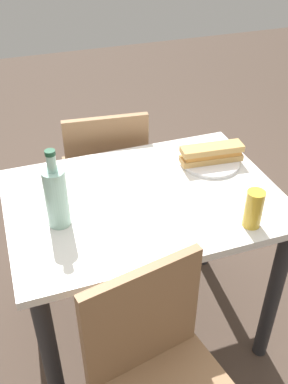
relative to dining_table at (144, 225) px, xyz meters
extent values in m
plane|color=#47382D|center=(0.00, 0.00, -0.62)|extent=(8.00, 8.00, 0.00)
cube|color=silver|center=(0.00, 0.00, 0.12)|extent=(1.00, 0.71, 0.03)
cylinder|color=#262628|center=(-0.44, -0.30, -0.25)|extent=(0.06, 0.06, 0.73)
cylinder|color=#262628|center=(0.44, -0.30, -0.25)|extent=(0.06, 0.06, 0.73)
cylinder|color=#262628|center=(-0.44, 0.30, -0.25)|extent=(0.06, 0.06, 0.73)
cylinder|color=#262628|center=(0.44, 0.30, -0.25)|extent=(0.06, 0.06, 0.73)
cube|color=#936B47|center=(0.00, 0.64, -0.16)|extent=(0.44, 0.44, 0.02)
cube|color=#936B47|center=(-0.02, 0.45, 0.05)|extent=(0.38, 0.07, 0.40)
cylinder|color=#936B47|center=(0.20, 0.79, -0.39)|extent=(0.04, 0.04, 0.45)
cylinder|color=#936B47|center=(-0.16, 0.83, -0.39)|extent=(0.04, 0.04, 0.45)
cylinder|color=#936B47|center=(0.16, 0.44, -0.39)|extent=(0.04, 0.04, 0.45)
cylinder|color=#936B47|center=(-0.20, 0.48, -0.39)|extent=(0.04, 0.04, 0.45)
cube|color=#936B47|center=(-0.16, -0.45, 0.05)|extent=(0.38, 0.10, 0.40)
cylinder|color=#936B47|center=(0.01, -0.42, -0.39)|extent=(0.04, 0.04, 0.45)
cylinder|color=white|center=(0.33, 0.12, 0.15)|extent=(0.24, 0.24, 0.01)
cube|color=tan|center=(0.33, 0.12, 0.17)|extent=(0.26, 0.09, 0.02)
cube|color=#CC8438|center=(0.33, 0.12, 0.19)|extent=(0.24, 0.08, 0.02)
cube|color=tan|center=(0.33, 0.12, 0.21)|extent=(0.26, 0.09, 0.02)
cube|color=silver|center=(0.38, 0.17, 0.16)|extent=(0.10, 0.04, 0.00)
cube|color=#59331E|center=(0.29, 0.19, 0.16)|extent=(0.08, 0.03, 0.01)
cylinder|color=#99C6B7|center=(-0.32, -0.05, 0.25)|extent=(0.08, 0.08, 0.21)
cylinder|color=#99C6B7|center=(-0.32, -0.05, 0.38)|extent=(0.03, 0.03, 0.06)
cylinder|color=#19472D|center=(-0.32, -0.05, 0.42)|extent=(0.03, 0.03, 0.02)
cylinder|color=gold|center=(0.29, -0.27, 0.21)|extent=(0.06, 0.06, 0.14)
camera|label=1|loc=(-0.43, -1.23, 1.11)|focal=41.11mm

